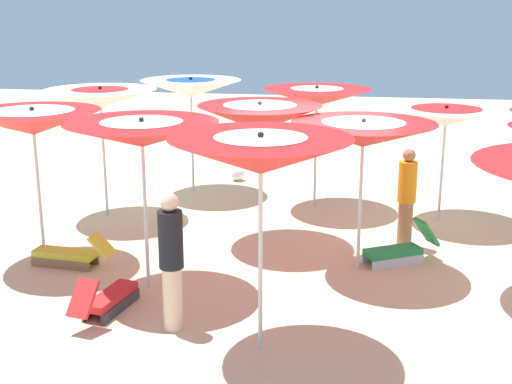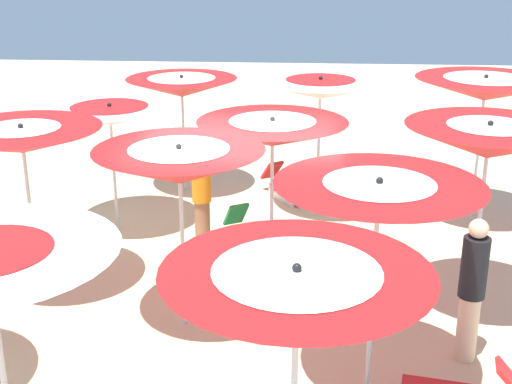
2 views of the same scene
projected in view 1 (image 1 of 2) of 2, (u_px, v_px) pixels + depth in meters
The scene contains 16 objects.
ground at pixel (305, 258), 10.89m from camera, with size 38.29×38.29×0.04m, color beige.
beach_umbrella_0 at pixel (33, 122), 10.18m from camera, with size 2.01×2.01×2.41m.
beach_umbrella_1 at pixel (142, 134), 9.14m from camera, with size 2.07×2.07×2.43m.
beach_umbrella_2 at pixel (261, 155), 7.43m from camera, with size 2.02×2.02×2.56m.
beach_umbrella_4 at pixel (100, 98), 12.38m from camera, with size 2.04×2.04×2.44m.
beach_umbrella_5 at pixel (260, 117), 11.05m from camera, with size 2.02×2.02×2.36m.
beach_umbrella_6 at pixel (363, 134), 9.84m from camera, with size 2.10×2.10×2.30m.
beach_umbrella_8 at pixel (191, 88), 14.02m from camera, with size 2.06×2.06×2.42m.
beach_umbrella_9 at pixel (317, 97), 12.97m from camera, with size 2.06×2.06×2.38m.
beach_umbrella_10 at pixel (446, 117), 12.19m from camera, with size 2.09×2.09×2.14m.
lounger_0 at pixel (399, 249), 10.60m from camera, with size 0.90×1.21×0.65m.
lounger_1 at pixel (107, 298), 8.87m from camera, with size 1.30×0.53×0.62m.
lounger_2 at pixel (70, 254), 10.47m from camera, with size 0.44×1.30×0.55m.
beachgoer_0 at pixel (407, 196), 11.11m from camera, with size 0.30×0.30×1.65m.
beachgoer_1 at pixel (171, 259), 8.26m from camera, with size 0.30×0.30×1.74m.
beach_ball at pixel (237, 174), 15.45m from camera, with size 0.31×0.31×0.31m, color white.
Camera 1 is at (10.20, 0.89, 3.91)m, focal length 48.30 mm.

